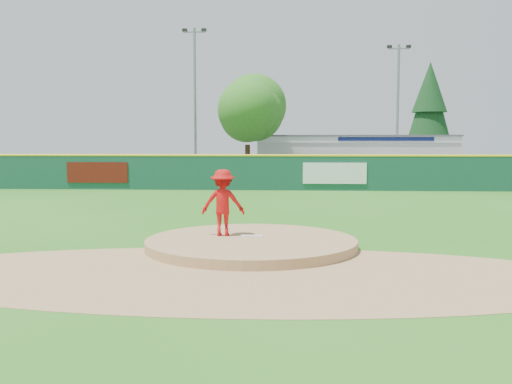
# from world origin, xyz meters

# --- Properties ---
(ground) EXTENTS (120.00, 120.00, 0.00)m
(ground) POSITION_xyz_m (0.00, 0.00, 0.00)
(ground) COLOR #286B19
(ground) RESTS_ON ground
(pitchers_mound) EXTENTS (5.50, 5.50, 0.50)m
(pitchers_mound) POSITION_xyz_m (0.00, 0.00, 0.00)
(pitchers_mound) COLOR #9E774C
(pitchers_mound) RESTS_ON ground
(pitching_rubber) EXTENTS (0.60, 0.15, 0.04)m
(pitching_rubber) POSITION_xyz_m (0.00, 0.30, 0.27)
(pitching_rubber) COLOR white
(pitching_rubber) RESTS_ON pitchers_mound
(infield_dirt_arc) EXTENTS (15.40, 15.40, 0.01)m
(infield_dirt_arc) POSITION_xyz_m (0.00, -3.00, 0.01)
(infield_dirt_arc) COLOR #9E774C
(infield_dirt_arc) RESTS_ON ground
(parking_lot) EXTENTS (44.00, 16.00, 0.02)m
(parking_lot) POSITION_xyz_m (0.00, 27.00, 0.01)
(parking_lot) COLOR #38383A
(parking_lot) RESTS_ON ground
(pitcher) EXTENTS (1.16, 0.68, 1.78)m
(pitcher) POSITION_xyz_m (-0.80, 0.48, 1.14)
(pitcher) COLOR red
(pitcher) RESTS_ON pitchers_mound
(van) EXTENTS (5.83, 3.91, 1.49)m
(van) POSITION_xyz_m (6.35, 25.84, 0.76)
(van) COLOR white
(van) RESTS_ON parking_lot
(pool_building_grp) EXTENTS (15.20, 8.20, 3.31)m
(pool_building_grp) POSITION_xyz_m (6.00, 31.99, 1.66)
(pool_building_grp) COLOR silver
(pool_building_grp) RESTS_ON ground
(fence_banners) EXTENTS (17.38, 0.04, 1.20)m
(fence_banners) POSITION_xyz_m (-3.38, 17.92, 1.00)
(fence_banners) COLOR #5E150D
(fence_banners) RESTS_ON ground
(playground_slide) EXTENTS (1.04, 2.93, 1.62)m
(playground_slide) POSITION_xyz_m (-14.57, 22.40, 0.82)
(playground_slide) COLOR blue
(playground_slide) RESTS_ON ground
(outfield_fence) EXTENTS (40.00, 0.14, 2.07)m
(outfield_fence) POSITION_xyz_m (0.00, 18.00, 1.09)
(outfield_fence) COLOR #154535
(outfield_fence) RESTS_ON ground
(deciduous_tree) EXTENTS (5.60, 5.60, 7.36)m
(deciduous_tree) POSITION_xyz_m (-2.00, 25.00, 4.55)
(deciduous_tree) COLOR #382314
(deciduous_tree) RESTS_ON ground
(conifer_tree) EXTENTS (4.40, 4.40, 9.50)m
(conifer_tree) POSITION_xyz_m (13.00, 36.00, 5.54)
(conifer_tree) COLOR #382314
(conifer_tree) RESTS_ON ground
(light_pole_left) EXTENTS (1.75, 0.25, 11.00)m
(light_pole_left) POSITION_xyz_m (-6.00, 27.00, 6.05)
(light_pole_left) COLOR gray
(light_pole_left) RESTS_ON ground
(light_pole_right) EXTENTS (1.75, 0.25, 10.00)m
(light_pole_right) POSITION_xyz_m (9.00, 29.00, 5.54)
(light_pole_right) COLOR gray
(light_pole_right) RESTS_ON ground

